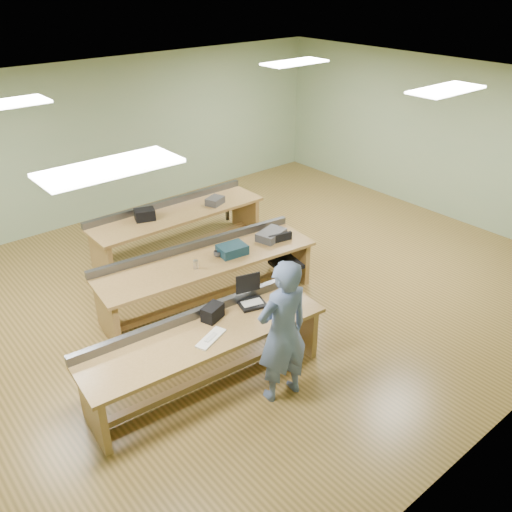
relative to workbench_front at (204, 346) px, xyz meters
name	(u,v)px	position (x,y,z in m)	size (l,w,h in m)	color
floor	(238,292)	(1.58, 1.39, -0.56)	(10.00, 10.00, 0.00)	olive
ceiling	(234,94)	(1.58, 1.39, 2.44)	(10.00, 10.00, 0.00)	silver
wall_back	(108,140)	(1.58, 5.39, 0.94)	(10.00, 0.04, 3.00)	#90A47C
wall_front	(504,331)	(1.58, -2.61, 0.94)	(10.00, 0.04, 3.00)	#90A47C
wall_right	(439,138)	(6.58, 1.39, 0.94)	(0.04, 8.00, 3.00)	#90A47C
fluor_panels	(234,97)	(1.58, 1.39, 2.41)	(6.20, 3.50, 0.03)	white
workbench_front	(204,346)	(0.00, 0.00, 0.00)	(3.02, 1.04, 0.86)	#A88047
workbench_mid	(207,269)	(1.06, 1.45, 0.01)	(3.36, 1.25, 0.86)	#A88047
workbench_back	(178,222)	(1.63, 3.13, 0.00)	(3.12, 0.87, 0.86)	#A88047
person	(283,332)	(0.57, -0.72, 0.34)	(0.65, 0.43, 1.79)	slate
laptop_base	(252,304)	(0.79, 0.08, 0.21)	(0.32, 0.26, 0.03)	black
laptop_screen	(248,283)	(0.82, 0.20, 0.44)	(0.32, 0.02, 0.25)	black
keyboard	(211,338)	(-0.01, -0.16, 0.20)	(0.43, 0.14, 0.02)	white
trackball_mouse	(281,313)	(0.91, -0.31, 0.23)	(0.14, 0.16, 0.07)	white
camera_bag	(213,312)	(0.24, 0.16, 0.28)	(0.27, 0.17, 0.18)	black
task_chair	(284,270)	(2.20, 1.00, -0.24)	(0.56, 0.56, 0.88)	black
parts_bin_teal	(232,250)	(1.42, 1.31, 0.26)	(0.40, 0.30, 0.14)	#122E3B
parts_bin_grey	(271,235)	(2.19, 1.32, 0.25)	(0.46, 0.29, 0.13)	#37373A
mug	(218,254)	(1.21, 1.38, 0.24)	(0.12, 0.12, 0.09)	#37373A
drinks_can	(196,264)	(0.78, 1.30, 0.25)	(0.07, 0.07, 0.13)	#B5B6BA
storage_box_back	(145,215)	(1.05, 3.18, 0.28)	(0.32, 0.23, 0.18)	black
tray_back	(215,201)	(2.33, 2.97, 0.25)	(0.31, 0.23, 0.12)	#37373A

